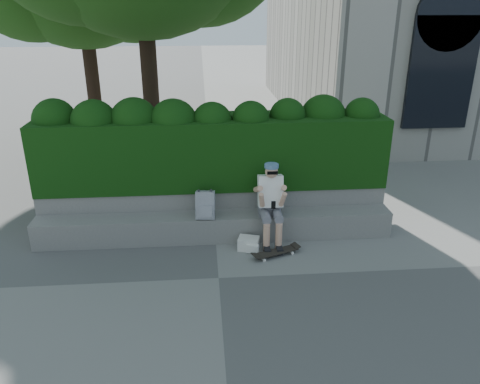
{
  "coord_description": "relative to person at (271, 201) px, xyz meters",
  "views": [
    {
      "loc": [
        -0.18,
        -5.9,
        3.76
      ],
      "look_at": [
        0.4,
        1.0,
        0.95
      ],
      "focal_mm": 35.0,
      "sensor_mm": 36.0,
      "label": 1
    }
  ],
  "objects": [
    {
      "name": "skateboard",
      "position": [
        0.03,
        -0.49,
        -0.69
      ],
      "size": [
        0.75,
        0.44,
        0.08
      ],
      "rotation": [
        0.0,
        0.0,
        0.37
      ],
      "color": "black",
      "rests_on": "ground"
    },
    {
      "name": "ground",
      "position": [
        -0.91,
        -1.07,
        -0.75
      ],
      "size": [
        80.0,
        80.0,
        0.0
      ],
      "primitive_type": "plane",
      "color": "slate",
      "rests_on": "ground"
    },
    {
      "name": "backpack_plaid",
      "position": [
        -1.07,
        0.08,
        -0.07
      ],
      "size": [
        0.33,
        0.2,
        0.46
      ],
      "primitive_type": "cube",
      "rotation": [
        0.0,
        0.0,
        -0.1
      ],
      "color": "#B7B7BC",
      "rests_on": "bench_ledge"
    },
    {
      "name": "backpack_ground",
      "position": [
        -0.38,
        -0.24,
        -0.65
      ],
      "size": [
        0.38,
        0.32,
        0.21
      ],
      "primitive_type": "cube",
      "rotation": [
        0.0,
        0.0,
        -0.28
      ],
      "color": "silver",
      "rests_on": "ground"
    },
    {
      "name": "person",
      "position": [
        0.0,
        0.0,
        0.0
      ],
      "size": [
        0.4,
        0.76,
        1.38
      ],
      "color": "slate",
      "rests_on": "ground"
    },
    {
      "name": "bench_ledge",
      "position": [
        -0.91,
        0.18,
        -0.53
      ],
      "size": [
        6.0,
        0.45,
        0.45
      ],
      "primitive_type": "cube",
      "color": "gray",
      "rests_on": "ground"
    },
    {
      "name": "hedge",
      "position": [
        -0.91,
        0.88,
        0.6
      ],
      "size": [
        6.0,
        1.0,
        1.2
      ],
      "primitive_type": "cube",
      "color": "black",
      "rests_on": "planter_wall"
    },
    {
      "name": "planter_wall",
      "position": [
        -0.91,
        0.66,
        -0.38
      ],
      "size": [
        6.0,
        0.5,
        0.75
      ],
      "primitive_type": "cube",
      "color": "gray",
      "rests_on": "ground"
    }
  ]
}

